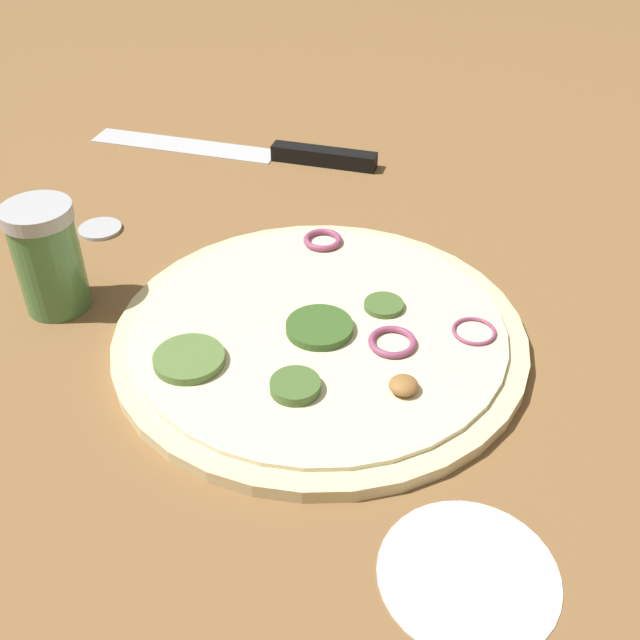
{
  "coord_description": "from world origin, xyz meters",
  "views": [
    {
      "loc": [
        -0.47,
        -0.03,
        0.38
      ],
      "look_at": [
        0.0,
        0.0,
        0.02
      ],
      "focal_mm": 42.0,
      "sensor_mm": 36.0,
      "label": 1
    }
  ],
  "objects": [
    {
      "name": "ground_plane",
      "position": [
        0.0,
        0.0,
        0.0
      ],
      "size": [
        3.0,
        3.0,
        0.0
      ],
      "primitive_type": "plane",
      "color": "brown"
    },
    {
      "name": "pizza",
      "position": [
        -0.0,
        0.0,
        0.01
      ],
      "size": [
        0.33,
        0.33,
        0.03
      ],
      "color": "beige",
      "rests_on": "ground_plane"
    },
    {
      "name": "knife",
      "position": [
        0.33,
        0.07,
        0.01
      ],
      "size": [
        0.1,
        0.35,
        0.02
      ],
      "rotation": [
        0.0,
        0.0,
        1.36
      ],
      "color": "silver",
      "rests_on": "ground_plane"
    },
    {
      "name": "spice_jar",
      "position": [
        0.03,
        0.23,
        0.05
      ],
      "size": [
        0.06,
        0.06,
        0.1
      ],
      "color": "#4C7F42",
      "rests_on": "ground_plane"
    },
    {
      "name": "loose_cap",
      "position": [
        0.16,
        0.23,
        0.0
      ],
      "size": [
        0.04,
        0.04,
        0.01
      ],
      "color": "#B2B2B7",
      "rests_on": "ground_plane"
    },
    {
      "name": "flour_patch",
      "position": [
        -0.21,
        -0.1,
        0.0
      ],
      "size": [
        0.11,
        0.11,
        0.0
      ],
      "color": "white",
      "rests_on": "ground_plane"
    }
  ]
}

